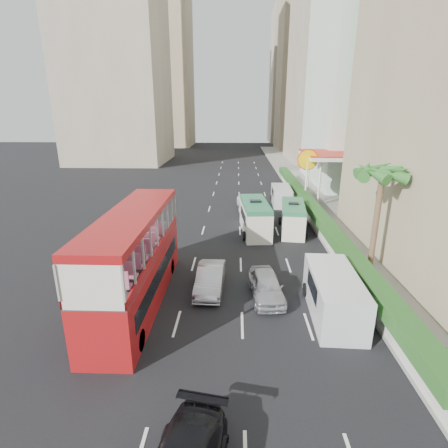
{
  "coord_description": "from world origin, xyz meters",
  "views": [
    {
      "loc": [
        -0.76,
        -16.63,
        9.91
      ],
      "look_at": [
        -1.5,
        4.0,
        3.2
      ],
      "focal_mm": 28.0,
      "sensor_mm": 36.0,
      "label": 1
    }
  ],
  "objects_px": {
    "palm_tree": "(376,223)",
    "car_silver_lane_a": "(210,290)",
    "shell_station": "(331,177)",
    "van_asset": "(250,210)",
    "minibus_far": "(293,218)",
    "panel_van_far": "(281,196)",
    "car_silver_lane_b": "(266,297)",
    "double_decker_bus": "(135,259)",
    "minibus_near": "(255,217)",
    "panel_van_near": "(334,295)"
  },
  "relations": [
    {
      "from": "minibus_near",
      "to": "panel_van_near",
      "type": "xyz_separation_m",
      "value": [
        3.34,
        -12.49,
        -0.25
      ]
    },
    {
      "from": "van_asset",
      "to": "shell_station",
      "type": "xyz_separation_m",
      "value": [
        9.26,
        4.36,
        2.75
      ]
    },
    {
      "from": "double_decker_bus",
      "to": "van_asset",
      "type": "relative_size",
      "value": 2.1
    },
    {
      "from": "car_silver_lane_a",
      "to": "panel_van_near",
      "type": "distance_m",
      "value": 6.9
    },
    {
      "from": "van_asset",
      "to": "panel_van_near",
      "type": "height_order",
      "value": "panel_van_near"
    },
    {
      "from": "car_silver_lane_b",
      "to": "panel_van_far",
      "type": "distance_m",
      "value": 20.82
    },
    {
      "from": "minibus_far",
      "to": "panel_van_near",
      "type": "relative_size",
      "value": 1.0
    },
    {
      "from": "panel_van_near",
      "to": "shell_station",
      "type": "distance_m",
      "value": 24.62
    },
    {
      "from": "car_silver_lane_a",
      "to": "palm_tree",
      "type": "relative_size",
      "value": 0.67
    },
    {
      "from": "double_decker_bus",
      "to": "car_silver_lane_a",
      "type": "distance_m",
      "value": 4.79
    },
    {
      "from": "palm_tree",
      "to": "car_silver_lane_a",
      "type": "bearing_deg",
      "value": -165.77
    },
    {
      "from": "minibus_near",
      "to": "minibus_far",
      "type": "xyz_separation_m",
      "value": [
        3.24,
        0.42,
        -0.13
      ]
    },
    {
      "from": "car_silver_lane_a",
      "to": "minibus_near",
      "type": "height_order",
      "value": "minibus_near"
    },
    {
      "from": "double_decker_bus",
      "to": "car_silver_lane_b",
      "type": "relative_size",
      "value": 2.64
    },
    {
      "from": "minibus_near",
      "to": "palm_tree",
      "type": "relative_size",
      "value": 0.94
    },
    {
      "from": "car_silver_lane_a",
      "to": "minibus_near",
      "type": "xyz_separation_m",
      "value": [
        3.06,
        10.17,
        1.34
      ]
    },
    {
      "from": "van_asset",
      "to": "minibus_far",
      "type": "height_order",
      "value": "minibus_far"
    },
    {
      "from": "minibus_near",
      "to": "palm_tree",
      "type": "bearing_deg",
      "value": -52.45
    },
    {
      "from": "car_silver_lane_a",
      "to": "minibus_far",
      "type": "bearing_deg",
      "value": 61.13
    },
    {
      "from": "palm_tree",
      "to": "panel_van_far",
      "type": "bearing_deg",
      "value": 101.67
    },
    {
      "from": "double_decker_bus",
      "to": "shell_station",
      "type": "bearing_deg",
      "value": 55.18
    },
    {
      "from": "panel_van_far",
      "to": "shell_station",
      "type": "bearing_deg",
      "value": 18.39
    },
    {
      "from": "car_silver_lane_b",
      "to": "double_decker_bus",
      "type": "bearing_deg",
      "value": -179.42
    },
    {
      "from": "palm_tree",
      "to": "shell_station",
      "type": "bearing_deg",
      "value": 83.4
    },
    {
      "from": "car_silver_lane_b",
      "to": "minibus_far",
      "type": "xyz_separation_m",
      "value": [
        3.13,
        11.33,
        1.21
      ]
    },
    {
      "from": "double_decker_bus",
      "to": "minibus_near",
      "type": "xyz_separation_m",
      "value": [
        6.85,
        11.63,
        -1.19
      ]
    },
    {
      "from": "car_silver_lane_a",
      "to": "palm_tree",
      "type": "distance_m",
      "value": 10.86
    },
    {
      "from": "double_decker_bus",
      "to": "minibus_near",
      "type": "bearing_deg",
      "value": 59.51
    },
    {
      "from": "double_decker_bus",
      "to": "palm_tree",
      "type": "distance_m",
      "value": 14.39
    },
    {
      "from": "car_silver_lane_b",
      "to": "van_asset",
      "type": "relative_size",
      "value": 0.8
    },
    {
      "from": "minibus_near",
      "to": "palm_tree",
      "type": "height_order",
      "value": "palm_tree"
    },
    {
      "from": "panel_van_near",
      "to": "double_decker_bus",
      "type": "bearing_deg",
      "value": 177.23
    },
    {
      "from": "car_silver_lane_b",
      "to": "minibus_far",
      "type": "distance_m",
      "value": 11.82
    },
    {
      "from": "double_decker_bus",
      "to": "palm_tree",
      "type": "relative_size",
      "value": 1.72
    },
    {
      "from": "double_decker_bus",
      "to": "van_asset",
      "type": "distance_m",
      "value": 19.98
    },
    {
      "from": "double_decker_bus",
      "to": "panel_van_far",
      "type": "bearing_deg",
      "value": 64.28
    },
    {
      "from": "double_decker_bus",
      "to": "car_silver_lane_a",
      "type": "bearing_deg",
      "value": 21.08
    },
    {
      "from": "car_silver_lane_b",
      "to": "minibus_far",
      "type": "relative_size",
      "value": 0.76
    },
    {
      "from": "car_silver_lane_a",
      "to": "shell_station",
      "type": "height_order",
      "value": "shell_station"
    },
    {
      "from": "car_silver_lane_a",
      "to": "minibus_far",
      "type": "xyz_separation_m",
      "value": [
        6.29,
        10.59,
        1.21
      ]
    },
    {
      "from": "panel_van_near",
      "to": "minibus_near",
      "type": "bearing_deg",
      "value": 107.07
    },
    {
      "from": "van_asset",
      "to": "shell_station",
      "type": "relative_size",
      "value": 0.65
    },
    {
      "from": "van_asset",
      "to": "minibus_far",
      "type": "distance_m",
      "value": 7.49
    },
    {
      "from": "double_decker_bus",
      "to": "palm_tree",
      "type": "bearing_deg",
      "value": 16.16
    },
    {
      "from": "double_decker_bus",
      "to": "shell_station",
      "type": "distance_m",
      "value": 28.02
    },
    {
      "from": "minibus_near",
      "to": "panel_van_far",
      "type": "height_order",
      "value": "minibus_near"
    },
    {
      "from": "car_silver_lane_a",
      "to": "car_silver_lane_b",
      "type": "xyz_separation_m",
      "value": [
        3.17,
        -0.75,
        0.0
      ]
    },
    {
      "from": "van_asset",
      "to": "car_silver_lane_b",
      "type": "bearing_deg",
      "value": -95.63
    },
    {
      "from": "car_silver_lane_b",
      "to": "palm_tree",
      "type": "bearing_deg",
      "value": 20.36
    },
    {
      "from": "minibus_far",
      "to": "palm_tree",
      "type": "height_order",
      "value": "palm_tree"
    }
  ]
}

